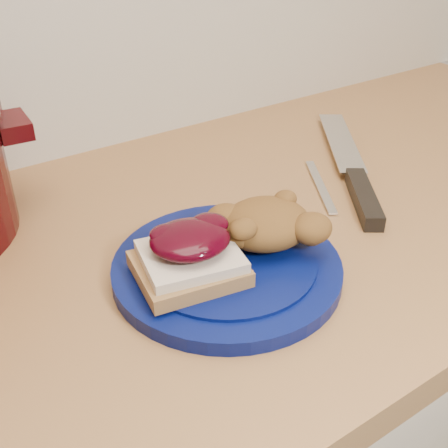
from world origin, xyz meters
TOP-DOWN VIEW (x-y plane):
  - plate at (-0.06, 1.42)m, footprint 0.30×0.30m
  - sandwich at (-0.10, 1.42)m, footprint 0.12×0.11m
  - stuffing_mound at (-0.00, 1.42)m, footprint 0.12×0.11m
  - chef_knife at (0.20, 1.48)m, footprint 0.23×0.31m
  - butter_knife at (0.16, 1.51)m, footprint 0.09×0.14m

SIDE VIEW (x-z plane):
  - butter_knife at x=0.16m, z-range 0.90..0.90m
  - plate at x=-0.06m, z-range 0.90..0.92m
  - chef_knife at x=0.20m, z-range 0.90..0.92m
  - sandwich at x=-0.10m, z-range 0.92..0.97m
  - stuffing_mound at x=0.00m, z-range 0.92..0.97m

